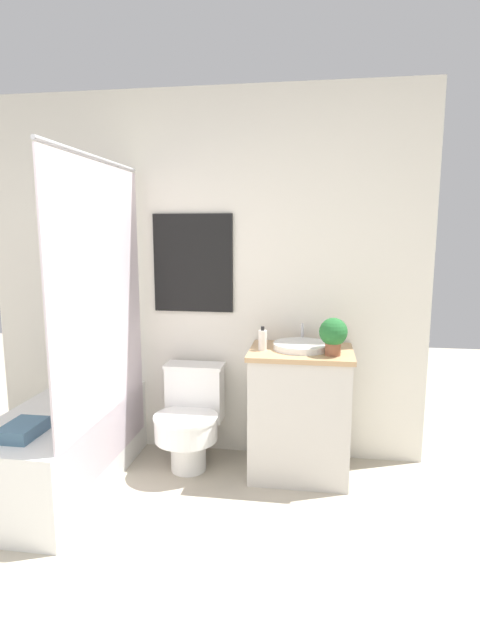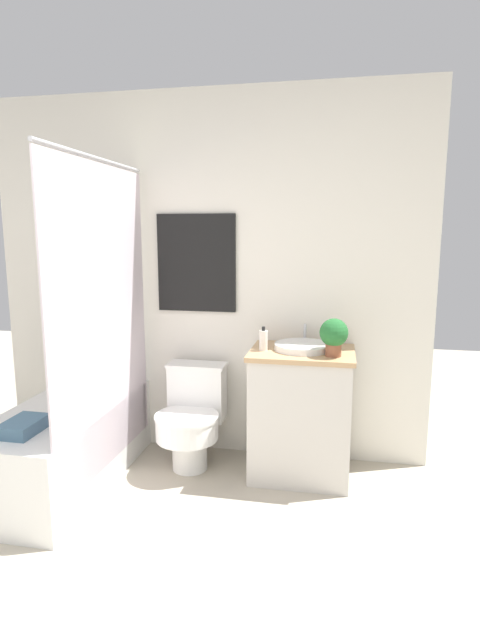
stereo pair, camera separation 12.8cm
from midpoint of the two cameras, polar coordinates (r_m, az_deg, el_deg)
wall_back at (r=3.50m, az=-5.49°, el=4.87°), size 3.08×0.07×2.50m
shower_area at (r=3.36m, az=-20.43°, el=-12.74°), size 0.62×1.32×1.98m
toilet at (r=3.42m, az=-6.80°, el=-10.97°), size 0.42×0.56×0.67m
vanity at (r=3.29m, az=5.73°, el=-10.44°), size 0.65×0.51×0.83m
sink at (r=3.19m, az=5.89°, el=-2.97°), size 0.36×0.39×0.13m
soap_bottle at (r=3.13m, az=1.43°, el=-2.30°), size 0.05×0.05×0.15m
potted_plant at (r=3.03m, az=9.43°, el=-1.59°), size 0.17×0.17×0.23m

